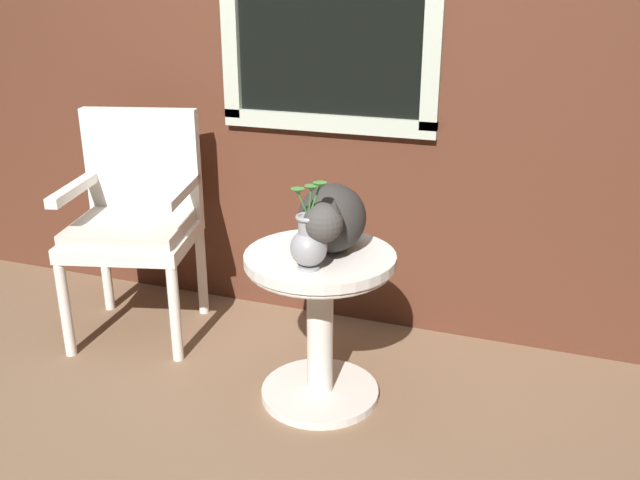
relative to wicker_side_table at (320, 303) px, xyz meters
The scene contains 6 objects.
ground_plane 0.46m from the wicker_side_table, 167.60° to the right, with size 6.00×6.00×0.00m, color #7F6047.
back_wall 1.16m from the wicker_side_table, 111.63° to the left, with size 4.00×0.07×2.60m.
wicker_side_table is the anchor object (origin of this frame).
wicker_chair 0.96m from the wicker_side_table, 164.12° to the left, with size 0.60×0.58×0.94m.
cat 0.31m from the wicker_side_table, 51.43° to the left, with size 0.27×0.55×0.24m.
pewter_vase_with_ivy 0.31m from the wicker_side_table, 85.24° to the right, with size 0.12×0.12×0.29m.
Camera 1 is at (1.00, -1.96, 1.42)m, focal length 38.16 mm.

